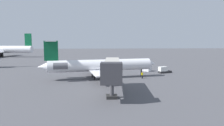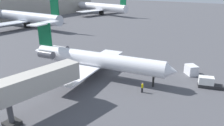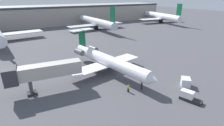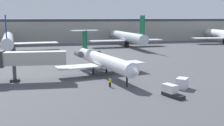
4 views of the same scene
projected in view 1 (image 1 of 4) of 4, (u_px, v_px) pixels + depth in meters
The scene contains 7 objects.
ground_plane at pixel (105, 78), 53.45m from camera, with size 400.00×400.00×0.10m, color #4C4C51.
regional_jet at pixel (98, 65), 51.60m from camera, with size 20.58×29.88×9.43m.
jet_bridge at pixel (112, 69), 35.57m from camera, with size 14.63×4.09×6.22m.
ground_crew_marshaller at pixel (142, 75), 51.85m from camera, with size 0.46×0.36×1.69m.
baggage_tug_lead at pixel (164, 70), 60.54m from camera, with size 2.69×4.24×1.90m.
cargo_container_uld at pixel (147, 68), 64.34m from camera, with size 2.97×2.99×1.90m.
parked_airliner_east_mid at pixel (1, 50), 120.17m from camera, with size 32.50×38.27×13.55m.
Camera 1 is at (-52.75, 1.72, 9.39)m, focal length 33.21 mm.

